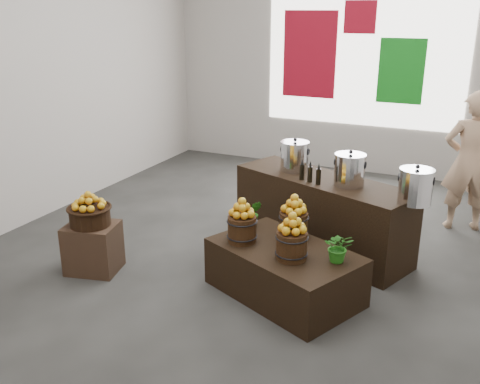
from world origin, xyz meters
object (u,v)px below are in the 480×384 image
at_px(wicker_basket, 90,216).
at_px(stock_pot_center, 350,171).
at_px(counter, 322,214).
at_px(stock_pot_right, 415,187).
at_px(display_table, 284,272).
at_px(shopper, 469,162).
at_px(stock_pot_left, 295,157).
at_px(crate, 93,248).

xyz_separation_m(wicker_basket, stock_pot_center, (2.32, 1.41, 0.40)).
relative_size(counter, stock_pot_right, 6.47).
relative_size(display_table, counter, 0.67).
bearing_deg(shopper, wicker_basket, 22.64).
xyz_separation_m(display_table, stock_pot_right, (1.03, 0.76, 0.77)).
bearing_deg(display_table, wicker_basket, -145.44).
bearing_deg(display_table, counter, 113.12).
bearing_deg(shopper, stock_pot_left, 16.08).
height_order(crate, wicker_basket, wicker_basket).
relative_size(stock_pot_left, stock_pot_center, 1.00).
xyz_separation_m(stock_pot_left, stock_pot_center, (0.71, -0.27, 0.00)).
height_order(wicker_basket, stock_pot_right, stock_pot_right).
distance_m(stock_pot_center, shopper, 1.86).
height_order(counter, stock_pot_center, stock_pot_center).
bearing_deg(stock_pot_left, wicker_basket, -133.84).
distance_m(counter, stock_pot_right, 1.24).
bearing_deg(stock_pot_center, shopper, 52.89).
bearing_deg(display_table, stock_pot_right, 60.33).
xyz_separation_m(counter, stock_pot_right, (1.02, -0.39, 0.59)).
bearing_deg(stock_pot_center, display_table, -107.45).
xyz_separation_m(crate, stock_pot_center, (2.32, 1.41, 0.75)).
bearing_deg(crate, display_table, 10.68).
bearing_deg(crate, counter, 37.22).
xyz_separation_m(stock_pot_left, shopper, (1.82, 1.21, -0.15)).
height_order(display_table, stock_pot_left, stock_pot_left).
bearing_deg(stock_pot_right, counter, 159.06).
height_order(crate, counter, counter).
xyz_separation_m(wicker_basket, stock_pot_right, (3.03, 1.14, 0.40)).
bearing_deg(stock_pot_left, display_table, -73.65).
distance_m(display_table, counter, 1.17).
height_order(display_table, counter, counter).
distance_m(wicker_basket, display_table, 2.07).
distance_m(stock_pot_left, shopper, 2.19).
distance_m(wicker_basket, shopper, 4.50).
height_order(counter, stock_pot_left, stock_pot_left).
bearing_deg(wicker_basket, display_table, 10.68).
height_order(counter, shopper, shopper).
xyz_separation_m(crate, stock_pot_left, (1.61, 1.68, 0.75)).
bearing_deg(wicker_basket, stock_pot_left, 46.16).
bearing_deg(crate, stock_pot_left, 46.16).
height_order(crate, stock_pot_center, stock_pot_center).
bearing_deg(crate, stock_pot_center, 31.27).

